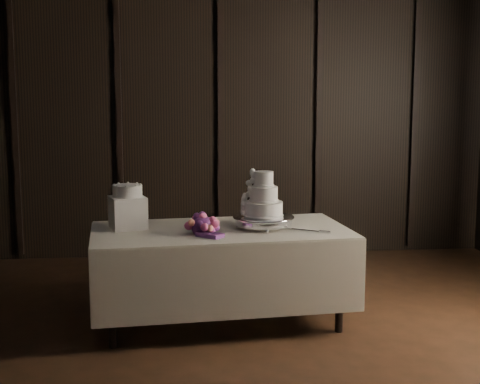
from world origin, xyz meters
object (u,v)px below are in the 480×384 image
(display_table, at_px, (221,272))
(bouquet, at_px, (202,225))
(cake_stand, at_px, (264,222))
(box_pedestal, at_px, (128,212))
(wedding_cake, at_px, (261,199))
(small_cake, at_px, (127,191))

(display_table, xyz_separation_m, bouquet, (-0.15, -0.16, 0.41))
(cake_stand, distance_m, bouquet, 0.52)
(display_table, relative_size, box_pedestal, 7.99)
(wedding_cake, distance_m, small_cake, 1.04)
(display_table, distance_m, box_pedestal, 0.87)
(box_pedestal, distance_m, small_cake, 0.17)
(display_table, height_order, cake_stand, cake_stand)
(box_pedestal, xyz_separation_m, small_cake, (0.00, 0.00, 0.17))
(wedding_cake, bearing_deg, small_cake, -174.00)
(bouquet, height_order, small_cake, small_cake)
(box_pedestal, relative_size, small_cake, 1.12)
(box_pedestal, height_order, small_cake, small_cake)
(display_table, relative_size, bouquet, 5.11)
(cake_stand, xyz_separation_m, small_cake, (-1.06, 0.09, 0.25))
(wedding_cake, bearing_deg, box_pedestal, -174.00)
(display_table, distance_m, cake_stand, 0.51)
(cake_stand, distance_m, box_pedestal, 1.07)
(display_table, distance_m, wedding_cake, 0.65)
(bouquet, height_order, box_pedestal, box_pedestal)
(display_table, xyz_separation_m, wedding_cake, (0.31, -0.00, 0.57))
(cake_stand, relative_size, box_pedestal, 1.86)
(box_pedestal, bearing_deg, bouquet, -25.04)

